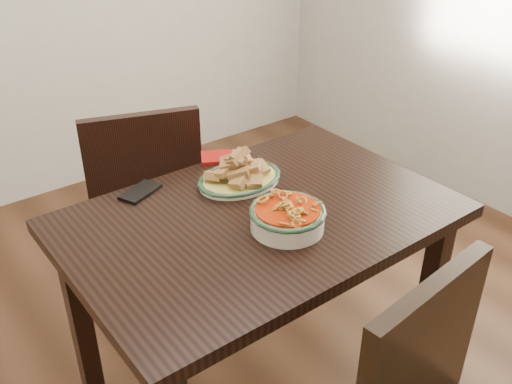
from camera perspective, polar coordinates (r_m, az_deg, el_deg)
floor at (r=2.24m, az=-0.92°, el=-17.11°), size 3.50×3.50×0.00m
dining_table at (r=1.73m, az=0.40°, el=-5.05°), size 1.13×0.75×0.75m
chair_far at (r=2.29m, az=-11.08°, el=-0.47°), size 0.53×0.53×0.89m
fish_plate at (r=1.81m, az=-1.65°, el=2.21°), size 0.28×0.22×0.11m
noodle_bowl at (r=1.58m, az=3.17°, el=-2.33°), size 0.22×0.22×0.08m
smartphone at (r=1.80m, az=-11.49°, el=0.03°), size 0.15×0.12×0.01m
napkin at (r=1.98m, az=-3.88°, el=3.48°), size 0.14×0.14×0.01m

